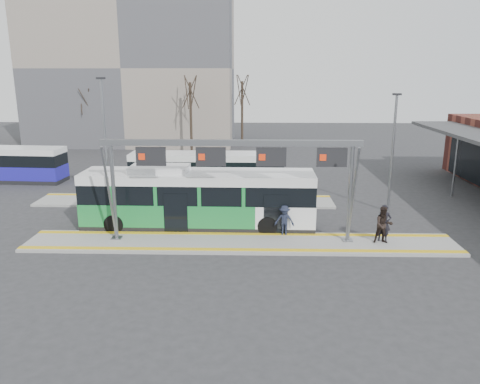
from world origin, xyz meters
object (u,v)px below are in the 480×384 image
(passenger_c, at_px, (284,220))
(gantry, at_px, (234,161))
(passenger_b, at_px, (384,225))
(hero_bus, at_px, (198,200))
(passenger_a, at_px, (384,223))

(passenger_c, bearing_deg, gantry, -154.72)
(passenger_b, bearing_deg, hero_bus, 162.52)
(passenger_a, relative_size, passenger_b, 1.00)
(passenger_a, relative_size, passenger_c, 1.18)
(hero_bus, bearing_deg, passenger_a, -12.94)
(hero_bus, xyz_separation_m, passenger_a, (9.80, -2.40, -0.52))
(passenger_a, distance_m, passenger_b, 0.30)
(passenger_b, height_order, passenger_c, passenger_b)
(gantry, distance_m, passenger_c, 4.34)
(passenger_a, bearing_deg, gantry, -165.33)
(gantry, height_order, passenger_c, gantry)
(gantry, bearing_deg, passenger_a, 0.32)
(passenger_b, distance_m, passenger_c, 5.05)
(hero_bus, distance_m, passenger_a, 10.10)
(hero_bus, bearing_deg, gantry, -47.95)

